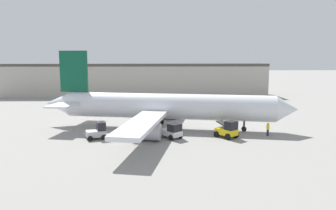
{
  "coord_description": "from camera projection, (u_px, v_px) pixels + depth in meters",
  "views": [
    {
      "loc": [
        -1.43,
        -47.16,
        10.56
      ],
      "look_at": [
        0.0,
        0.0,
        3.51
      ],
      "focal_mm": 35.0,
      "sensor_mm": 36.0,
      "label": 1
    }
  ],
  "objects": [
    {
      "name": "pushback_tug",
      "position": [
        172.0,
        131.0,
        42.43
      ],
      "size": [
        3.31,
        3.42,
        2.0
      ],
      "rotation": [
        0.0,
        0.0,
        -0.86
      ],
      "color": "silver",
      "rests_on": "ground_plane"
    },
    {
      "name": "airplane",
      "position": [
        161.0,
        107.0,
        47.9
      ],
      "size": [
        37.35,
        34.9,
        11.39
      ],
      "rotation": [
        0.0,
        0.0,
        -0.2
      ],
      "color": "silver",
      "rests_on": "ground_plane"
    },
    {
      "name": "baggage_tug",
      "position": [
        97.0,
        131.0,
        42.16
      ],
      "size": [
        2.88,
        2.68,
        2.18
      ],
      "rotation": [
        0.0,
        0.0,
        0.34
      ],
      "color": "#B2B2B7",
      "rests_on": "ground_plane"
    },
    {
      "name": "ground_plane",
      "position": [
        168.0,
        129.0,
        48.22
      ],
      "size": [
        400.0,
        400.0,
        0.0
      ],
      "primitive_type": "plane",
      "color": "gray"
    },
    {
      "name": "terminal_building",
      "position": [
        135.0,
        79.0,
        88.93
      ],
      "size": [
        69.96,
        10.32,
        8.66
      ],
      "color": "#ADA89E",
      "rests_on": "ground_plane"
    },
    {
      "name": "ground_crew_worker",
      "position": [
        268.0,
        129.0,
        43.72
      ],
      "size": [
        0.4,
        0.4,
        1.8
      ],
      "rotation": [
        0.0,
        0.0,
        4.24
      ],
      "color": "#1E2338",
      "rests_on": "ground_plane"
    },
    {
      "name": "belt_loader_truck",
      "position": [
        228.0,
        130.0,
        42.61
      ],
      "size": [
        3.17,
        3.28,
        2.3
      ],
      "rotation": [
        0.0,
        0.0,
        -0.88
      ],
      "color": "yellow",
      "rests_on": "ground_plane"
    }
  ]
}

